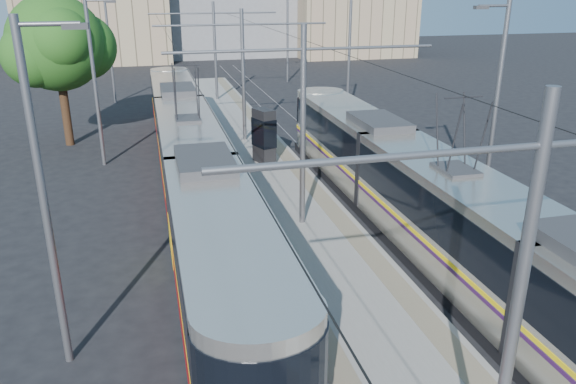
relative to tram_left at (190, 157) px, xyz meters
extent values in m
plane|color=black|center=(3.60, -12.57, -1.71)|extent=(160.00, 160.00, 0.00)
cube|color=gray|center=(3.60, 4.43, -1.56)|extent=(4.00, 50.00, 0.30)
cube|color=gray|center=(2.15, 4.43, -1.40)|extent=(0.70, 50.00, 0.01)
cube|color=gray|center=(5.05, 4.43, -1.40)|extent=(0.70, 50.00, 0.01)
cube|color=gray|center=(-0.72, 4.43, -1.69)|extent=(0.07, 70.00, 0.03)
cube|color=gray|center=(0.72, 4.43, -1.69)|extent=(0.07, 70.00, 0.03)
cube|color=gray|center=(6.48, 4.43, -1.69)|extent=(0.07, 70.00, 0.03)
cube|color=gray|center=(7.92, 4.43, -1.69)|extent=(0.07, 70.00, 0.03)
cube|color=black|center=(0.00, 0.00, -1.51)|extent=(2.30, 30.94, 0.40)
cube|color=beige|center=(0.00, 0.00, 0.14)|extent=(2.40, 29.34, 2.90)
cube|color=black|center=(0.00, 0.00, 0.64)|extent=(2.43, 29.34, 1.30)
cube|color=orange|center=(0.00, 0.00, -0.26)|extent=(2.43, 29.34, 0.12)
cube|color=#A3090F|center=(0.00, 0.00, -0.76)|extent=(2.42, 29.34, 1.10)
cube|color=#2D2D30|center=(0.00, 0.00, 1.74)|extent=(1.68, 3.00, 0.30)
cube|color=black|center=(7.20, -8.63, -1.51)|extent=(2.30, 28.74, 0.40)
cube|color=beige|center=(7.20, -8.63, 0.14)|extent=(2.40, 27.14, 2.90)
cube|color=black|center=(7.20, -8.63, 0.64)|extent=(2.43, 27.14, 1.30)
cube|color=yellow|center=(7.20, -8.63, -0.26)|extent=(2.43, 27.14, 0.12)
cube|color=#341344|center=(7.20, -8.63, -0.41)|extent=(2.43, 27.14, 0.10)
cube|color=#2D2D30|center=(7.20, -8.63, 1.74)|extent=(1.68, 3.00, 0.30)
cylinder|color=slate|center=(3.60, -16.57, 2.09)|extent=(0.20, 0.20, 7.00)
cylinder|color=slate|center=(3.60, -16.57, 4.79)|extent=(9.20, 0.10, 0.10)
cylinder|color=slate|center=(3.60, -4.57, 2.09)|extent=(0.20, 0.20, 7.00)
cylinder|color=slate|center=(3.60, -4.57, 4.79)|extent=(9.20, 0.10, 0.10)
cylinder|color=slate|center=(3.60, 7.43, 2.09)|extent=(0.20, 0.20, 7.00)
cylinder|color=slate|center=(3.60, 7.43, 4.79)|extent=(9.20, 0.10, 0.10)
cylinder|color=slate|center=(3.60, 19.43, 2.09)|extent=(0.20, 0.20, 7.00)
cylinder|color=slate|center=(3.60, 19.43, 4.79)|extent=(9.20, 0.10, 0.10)
cylinder|color=black|center=(0.00, 4.43, 3.84)|extent=(0.02, 70.00, 0.02)
cylinder|color=black|center=(7.20, 4.43, 3.84)|extent=(0.02, 70.00, 0.02)
cylinder|color=slate|center=(-3.90, -10.57, 2.29)|extent=(0.18, 0.18, 8.00)
cube|color=#2D2D30|center=(-2.80, -10.57, 6.04)|extent=(0.50, 0.22, 0.12)
cylinder|color=slate|center=(-3.90, 5.43, 2.29)|extent=(0.18, 0.18, 8.00)
cube|color=#2D2D30|center=(-2.80, 5.43, 6.04)|extent=(0.50, 0.22, 0.12)
cylinder|color=slate|center=(-3.90, 21.43, 2.29)|extent=(0.18, 0.18, 8.00)
cylinder|color=slate|center=(11.10, -4.57, 2.29)|extent=(0.18, 0.18, 8.00)
cube|color=#2D2D30|center=(10.00, -4.57, 6.04)|extent=(0.50, 0.22, 0.12)
cylinder|color=slate|center=(11.10, 11.43, 2.29)|extent=(0.18, 0.18, 8.00)
cylinder|color=slate|center=(11.10, 27.43, 2.29)|extent=(0.18, 0.18, 8.00)
cube|color=black|center=(3.78, 3.02, -0.10)|extent=(1.02, 1.30, 2.62)
cube|color=black|center=(3.78, 3.02, 0.07)|extent=(1.08, 1.36, 1.37)
cylinder|color=#382314|center=(-5.96, 9.79, -0.02)|extent=(0.46, 0.46, 3.36)
sphere|color=#194714|center=(-5.96, 9.79, 3.87)|extent=(5.05, 5.05, 5.05)
sphere|color=#194714|center=(-4.70, 10.63, 3.55)|extent=(3.57, 3.57, 3.57)
cube|color=gray|center=(-6.40, 47.43, 5.05)|extent=(16.00, 12.00, 13.51)
cube|color=gray|center=(23.60, 45.43, 3.41)|extent=(14.00, 10.00, 10.23)
camera|label=1|loc=(-1.54, -22.80, 6.85)|focal=35.00mm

